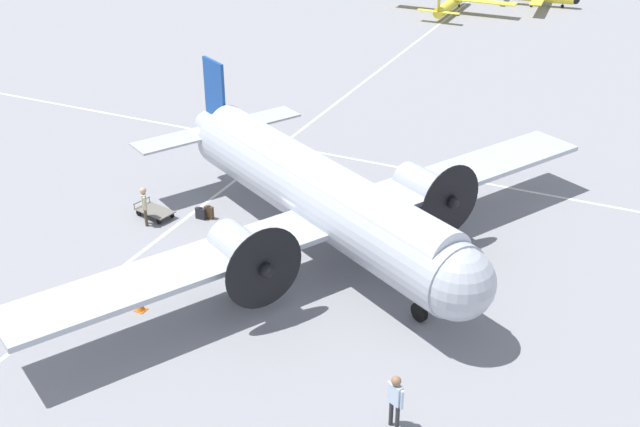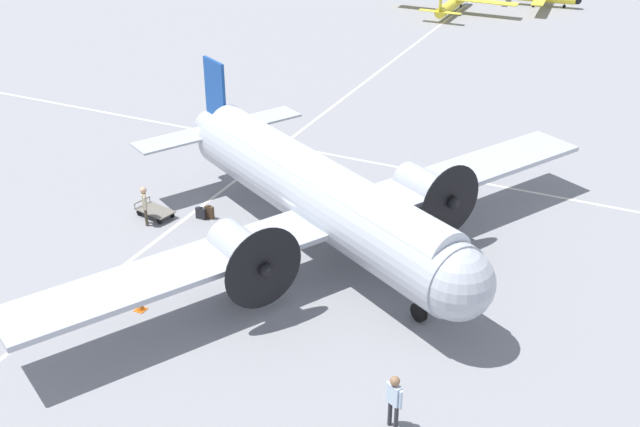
# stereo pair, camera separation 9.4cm
# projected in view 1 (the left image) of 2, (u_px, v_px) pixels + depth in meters

# --- Properties ---
(ground_plane) EXTENTS (300.00, 300.00, 0.00)m
(ground_plane) POSITION_uv_depth(u_px,v_px,m) (320.00, 251.00, 31.91)
(ground_plane) COLOR gray
(apron_line_eastwest) EXTENTS (120.00, 0.16, 0.01)m
(apron_line_eastwest) POSITION_uv_depth(u_px,v_px,m) (397.00, 167.00, 39.05)
(apron_line_eastwest) COLOR silver
(apron_line_eastwest) RESTS_ON ground_plane
(apron_line_northsouth) EXTENTS (0.16, 120.00, 0.01)m
(apron_line_northsouth) POSITION_uv_depth(u_px,v_px,m) (185.00, 219.00, 34.30)
(apron_line_northsouth) COLOR silver
(apron_line_northsouth) RESTS_ON ground_plane
(airliner_main) EXTENTS (17.62, 23.14, 5.82)m
(airliner_main) POSITION_uv_depth(u_px,v_px,m) (327.00, 198.00, 30.42)
(airliner_main) COLOR #ADB2BC
(airliner_main) RESTS_ON ground_plane
(crew_foreground) EXTENTS (0.57, 0.36, 1.82)m
(crew_foreground) POSITION_uv_depth(u_px,v_px,m) (395.00, 397.00, 22.54)
(crew_foreground) COLOR #2D2D33
(crew_foreground) RESTS_ON ground_plane
(passenger_boarding) EXTENTS (0.42, 0.48, 1.74)m
(passenger_boarding) POSITION_uv_depth(u_px,v_px,m) (144.00, 202.00, 33.36)
(passenger_boarding) COLOR #473D2D
(passenger_boarding) RESTS_ON ground_plane
(suitcase_near_door) EXTENTS (0.45, 0.16, 0.55)m
(suitcase_near_door) POSITION_uv_depth(u_px,v_px,m) (201.00, 213.00, 34.19)
(suitcase_near_door) COLOR #232328
(suitcase_near_door) RESTS_ON ground_plane
(suitcase_upright_spare) EXTENTS (0.38, 0.17, 0.60)m
(suitcase_upright_spare) POSITION_uv_depth(u_px,v_px,m) (209.00, 212.00, 34.22)
(suitcase_upright_spare) COLOR #47331E
(suitcase_upright_spare) RESTS_ON ground_plane
(baggage_cart) EXTENTS (1.80, 1.23, 0.56)m
(baggage_cart) POSITION_uv_depth(u_px,v_px,m) (155.00, 211.00, 34.36)
(baggage_cart) COLOR #6B665B
(baggage_cart) RESTS_ON ground_plane
(light_aircraft_distant) EXTENTS (10.48, 7.75, 2.01)m
(light_aircraft_distant) POSITION_uv_depth(u_px,v_px,m) (452.00, 3.00, 66.06)
(light_aircraft_distant) COLOR yellow
(light_aircraft_distant) RESTS_ON ground_plane
(traffic_cone) EXTENTS (0.37, 0.37, 0.49)m
(traffic_cone) POSITION_uv_depth(u_px,v_px,m) (140.00, 305.00, 28.14)
(traffic_cone) COLOR orange
(traffic_cone) RESTS_ON ground_plane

